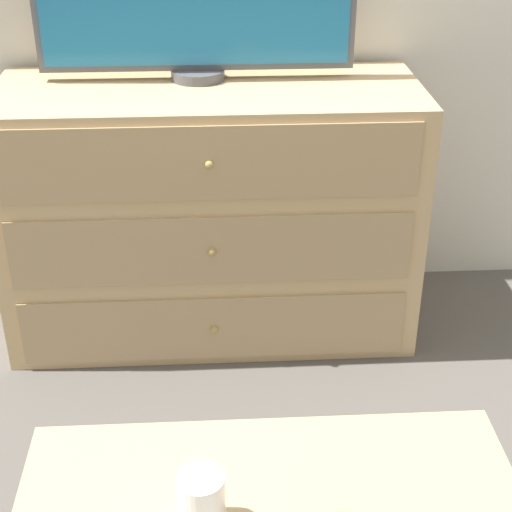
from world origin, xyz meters
name	(u,v)px	position (x,y,z in m)	size (l,w,h in m)	color
ground_plane	(211,278)	(0.00, 0.00, 0.00)	(12.00, 12.00, 0.00)	#56514C
dresser	(211,213)	(0.01, -0.29, 0.42)	(1.31, 0.54, 0.84)	tan
drink_cup	(201,505)	(-0.02, -1.60, 0.48)	(0.09, 0.09, 0.12)	white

